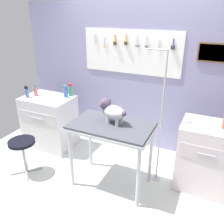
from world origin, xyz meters
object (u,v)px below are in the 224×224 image
(grooming_table, at_px, (111,131))
(detangler_spray, at_px, (66,92))
(counter_left, at_px, (50,122))
(dog, at_px, (112,111))
(stool, at_px, (22,146))
(grooming_arm, at_px, (160,126))
(cabinet_right, at_px, (206,157))

(grooming_table, distance_m, detangler_spray, 1.26)
(grooming_table, xyz_separation_m, counter_left, (-1.36, 0.46, -0.35))
(dog, xyz_separation_m, counter_left, (-1.33, 0.40, -0.61))
(stool, distance_m, detangler_spray, 1.07)
(grooming_table, height_order, stool, grooming_table)
(grooming_arm, distance_m, dog, 0.65)
(counter_left, relative_size, detangler_spray, 4.50)
(cabinet_right, bearing_deg, detangler_spray, 176.14)
(grooming_table, xyz_separation_m, detangler_spray, (-1.09, 0.60, 0.16))
(grooming_table, height_order, counter_left, grooming_table)
(counter_left, distance_m, detangler_spray, 0.60)
(dog, bearing_deg, detangler_spray, 153.03)
(counter_left, bearing_deg, dog, -16.76)
(cabinet_right, distance_m, detangler_spray, 2.26)
(detangler_spray, bearing_deg, stool, -97.49)
(grooming_table, distance_m, counter_left, 1.47)
(dog, xyz_separation_m, cabinet_right, (1.13, 0.39, -0.59))
(dog, distance_m, detangler_spray, 1.20)
(grooming_table, xyz_separation_m, grooming_arm, (0.53, 0.33, 0.04))
(grooming_table, xyz_separation_m, stool, (-1.21, -0.32, -0.36))
(dog, bearing_deg, grooming_table, -70.80)
(counter_left, bearing_deg, grooming_table, -18.82)
(grooming_table, xyz_separation_m, cabinet_right, (1.11, 0.45, -0.34))
(grooming_arm, xyz_separation_m, detangler_spray, (-1.62, 0.28, 0.12))
(cabinet_right, bearing_deg, counter_left, 179.84)
(stool, bearing_deg, cabinet_right, 18.40)
(grooming_table, distance_m, grooming_arm, 0.62)
(dog, bearing_deg, counter_left, 163.24)
(counter_left, xyz_separation_m, stool, (0.14, -0.78, -0.00))
(detangler_spray, bearing_deg, cabinet_right, -3.86)
(cabinet_right, distance_m, stool, 2.45)
(counter_left, height_order, stool, counter_left)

